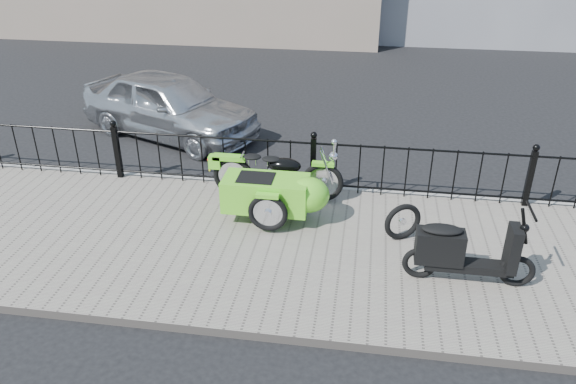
# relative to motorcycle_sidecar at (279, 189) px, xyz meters

# --- Properties ---
(ground) EXTENTS (120.00, 120.00, 0.00)m
(ground) POSITION_rel_motorcycle_sidecar_xyz_m (0.42, -0.32, -0.59)
(ground) COLOR black
(ground) RESTS_ON ground
(sidewalk) EXTENTS (30.00, 3.80, 0.12)m
(sidewalk) POSITION_rel_motorcycle_sidecar_xyz_m (0.42, -0.82, -0.53)
(sidewalk) COLOR gray
(sidewalk) RESTS_ON ground
(curb) EXTENTS (30.00, 0.10, 0.12)m
(curb) POSITION_rel_motorcycle_sidecar_xyz_m (0.42, 1.12, -0.53)
(curb) COLOR gray
(curb) RESTS_ON ground
(iron_fence) EXTENTS (14.11, 0.11, 1.08)m
(iron_fence) POSITION_rel_motorcycle_sidecar_xyz_m (0.42, 0.98, -0.01)
(iron_fence) COLOR black
(iron_fence) RESTS_ON sidewalk
(motorcycle_sidecar) EXTENTS (2.28, 1.48, 0.98)m
(motorcycle_sidecar) POSITION_rel_motorcycle_sidecar_xyz_m (0.00, 0.00, 0.00)
(motorcycle_sidecar) COLOR black
(motorcycle_sidecar) RESTS_ON sidewalk
(scooter) EXTENTS (1.68, 0.49, 1.14)m
(scooter) POSITION_rel_motorcycle_sidecar_xyz_m (2.59, -1.32, -0.03)
(scooter) COLOR black
(scooter) RESTS_ON sidewalk
(spare_tire) EXTENTS (0.56, 0.33, 0.58)m
(spare_tire) POSITION_rel_motorcycle_sidecar_xyz_m (1.90, -0.39, -0.19)
(spare_tire) COLOR black
(spare_tire) RESTS_ON sidewalk
(sedan_car) EXTENTS (4.37, 3.08, 1.38)m
(sedan_car) POSITION_rel_motorcycle_sidecar_xyz_m (-2.95, 3.35, 0.10)
(sedan_car) COLOR #B4B7BC
(sedan_car) RESTS_ON ground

